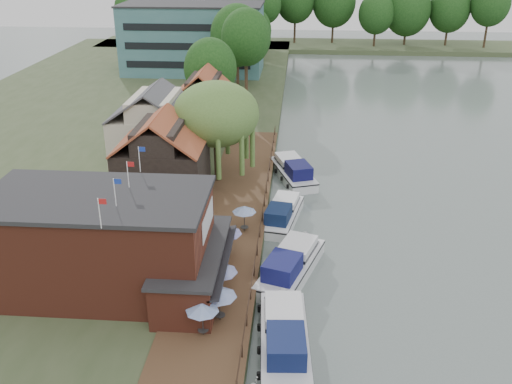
{
  "coord_description": "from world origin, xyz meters",
  "views": [
    {
      "loc": [
        -2.36,
        -35.08,
        24.34
      ],
      "look_at": [
        -6.0,
        12.0,
        3.0
      ],
      "focal_mm": 40.0,
      "sensor_mm": 36.0,
      "label": 1
    }
  ],
  "objects_px": {
    "hotel_block": "(193,38)",
    "umbrella_0": "(203,319)",
    "cruiser_0": "(285,332)",
    "cruiser_3": "(293,168)",
    "umbrella_4": "(244,219)",
    "cottage_c": "(205,104)",
    "umbrella_2": "(221,280)",
    "cruiser_1": "(291,261)",
    "willow": "(217,133)",
    "umbrella_3": "(227,241)",
    "cottage_b": "(156,125)",
    "cruiser_2": "(282,211)",
    "umbrella_1": "(220,305)",
    "cottage_a": "(162,158)",
    "pub": "(128,243)"
  },
  "relations": [
    {
      "from": "cottage_a",
      "to": "cruiser_2",
      "type": "bearing_deg",
      "value": -9.35
    },
    {
      "from": "willow",
      "to": "cruiser_1",
      "type": "relative_size",
      "value": 1.01
    },
    {
      "from": "pub",
      "to": "umbrella_0",
      "type": "relative_size",
      "value": 8.42
    },
    {
      "from": "pub",
      "to": "umbrella_3",
      "type": "bearing_deg",
      "value": 38.78
    },
    {
      "from": "hotel_block",
      "to": "umbrella_2",
      "type": "relative_size",
      "value": 10.47
    },
    {
      "from": "cruiser_0",
      "to": "cruiser_3",
      "type": "height_order",
      "value": "cruiser_0"
    },
    {
      "from": "cruiser_0",
      "to": "cottage_a",
      "type": "bearing_deg",
      "value": 117.91
    },
    {
      "from": "umbrella_4",
      "to": "hotel_block",
      "type": "bearing_deg",
      "value": 103.88
    },
    {
      "from": "cottage_c",
      "to": "cruiser_1",
      "type": "relative_size",
      "value": 0.83
    },
    {
      "from": "cruiser_1",
      "to": "cruiser_3",
      "type": "height_order",
      "value": "cruiser_1"
    },
    {
      "from": "hotel_block",
      "to": "umbrella_0",
      "type": "distance_m",
      "value": 77.52
    },
    {
      "from": "umbrella_0",
      "to": "cruiser_2",
      "type": "relative_size",
      "value": 0.26
    },
    {
      "from": "cottage_b",
      "to": "willow",
      "type": "distance_m",
      "value": 9.07
    },
    {
      "from": "umbrella_1",
      "to": "umbrella_4",
      "type": "relative_size",
      "value": 1.0
    },
    {
      "from": "cottage_c",
      "to": "umbrella_2",
      "type": "xyz_separation_m",
      "value": [
        6.57,
        -34.54,
        -2.96
      ]
    },
    {
      "from": "pub",
      "to": "cruiser_0",
      "type": "distance_m",
      "value": 12.6
    },
    {
      "from": "umbrella_2",
      "to": "cruiser_1",
      "type": "relative_size",
      "value": 0.24
    },
    {
      "from": "pub",
      "to": "umbrella_2",
      "type": "relative_size",
      "value": 8.24
    },
    {
      "from": "willow",
      "to": "umbrella_4",
      "type": "xyz_separation_m",
      "value": [
        3.81,
        -10.99,
        -3.93
      ]
    },
    {
      "from": "cruiser_1",
      "to": "umbrella_2",
      "type": "bearing_deg",
      "value": -118.53
    },
    {
      "from": "cruiser_2",
      "to": "umbrella_3",
      "type": "bearing_deg",
      "value": -106.71
    },
    {
      "from": "cottage_a",
      "to": "umbrella_4",
      "type": "height_order",
      "value": "cottage_a"
    },
    {
      "from": "cottage_b",
      "to": "cottage_c",
      "type": "bearing_deg",
      "value": 66.04
    },
    {
      "from": "umbrella_3",
      "to": "cruiser_2",
      "type": "relative_size",
      "value": 0.26
    },
    {
      "from": "willow",
      "to": "umbrella_3",
      "type": "relative_size",
      "value": 4.37
    },
    {
      "from": "hotel_block",
      "to": "willow",
      "type": "xyz_separation_m",
      "value": [
        11.5,
        -51.0,
        -0.94
      ]
    },
    {
      "from": "umbrella_3",
      "to": "cruiser_0",
      "type": "xyz_separation_m",
      "value": [
        4.87,
        -9.77,
        -1.01
      ]
    },
    {
      "from": "willow",
      "to": "umbrella_4",
      "type": "height_order",
      "value": "willow"
    },
    {
      "from": "umbrella_2",
      "to": "cruiser_3",
      "type": "height_order",
      "value": "umbrella_2"
    },
    {
      "from": "umbrella_1",
      "to": "cruiser_2",
      "type": "xyz_separation_m",
      "value": [
        3.54,
        16.57,
        -1.18
      ]
    },
    {
      "from": "cottage_a",
      "to": "umbrella_2",
      "type": "distance_m",
      "value": 17.54
    },
    {
      "from": "cottage_c",
      "to": "umbrella_3",
      "type": "distance_m",
      "value": 29.75
    },
    {
      "from": "willow",
      "to": "umbrella_2",
      "type": "bearing_deg",
      "value": -81.51
    },
    {
      "from": "cruiser_1",
      "to": "cottage_b",
      "type": "bearing_deg",
      "value": 144.26
    },
    {
      "from": "cottage_c",
      "to": "umbrella_0",
      "type": "height_order",
      "value": "cottage_c"
    },
    {
      "from": "umbrella_1",
      "to": "cottage_b",
      "type": "bearing_deg",
      "value": 110.94
    },
    {
      "from": "cottage_c",
      "to": "umbrella_0",
      "type": "relative_size",
      "value": 3.58
    },
    {
      "from": "cottage_c",
      "to": "umbrella_0",
      "type": "bearing_deg",
      "value": -81.23
    },
    {
      "from": "umbrella_0",
      "to": "umbrella_1",
      "type": "height_order",
      "value": "same"
    },
    {
      "from": "cruiser_0",
      "to": "cottage_c",
      "type": "bearing_deg",
      "value": 102.28
    },
    {
      "from": "cottage_b",
      "to": "cruiser_1",
      "type": "xyz_separation_m",
      "value": [
        15.4,
        -20.95,
        -4.0
      ]
    },
    {
      "from": "umbrella_2",
      "to": "cruiser_0",
      "type": "bearing_deg",
      "value": -41.87
    },
    {
      "from": "willow",
      "to": "pub",
      "type": "bearing_deg",
      "value": -99.93
    },
    {
      "from": "cruiser_3",
      "to": "umbrella_2",
      "type": "bearing_deg",
      "value": -119.79
    },
    {
      "from": "cottage_a",
      "to": "umbrella_3",
      "type": "distance_m",
      "value": 12.68
    },
    {
      "from": "umbrella_3",
      "to": "umbrella_4",
      "type": "height_order",
      "value": "same"
    },
    {
      "from": "umbrella_0",
      "to": "umbrella_4",
      "type": "relative_size",
      "value": 1.0
    },
    {
      "from": "pub",
      "to": "cruiser_1",
      "type": "distance_m",
      "value": 12.56
    },
    {
      "from": "umbrella_2",
      "to": "umbrella_3",
      "type": "height_order",
      "value": "same"
    },
    {
      "from": "cruiser_0",
      "to": "umbrella_2",
      "type": "bearing_deg",
      "value": 134.27
    }
  ]
}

